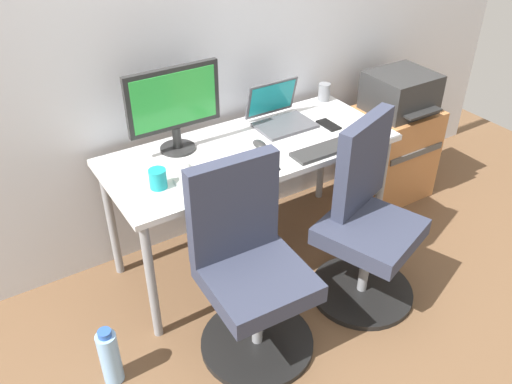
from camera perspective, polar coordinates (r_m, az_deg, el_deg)
ground_plane at (r=3.15m, az=-0.49°, el=-6.58°), size 5.28×5.28×0.00m
back_wall at (r=2.85m, az=-5.06°, el=18.56°), size 4.40×0.04×2.60m
desk at (r=2.78m, az=-0.55°, el=3.55°), size 1.50×0.64×0.71m
office_chair_left at (r=2.41m, az=-0.73°, el=-8.44°), size 0.54×0.54×0.94m
office_chair_right at (r=2.74m, az=11.58°, el=-3.22°), size 0.56×0.56×0.94m
side_cabinet at (r=3.63m, az=14.16°, el=4.10°), size 0.49×0.42×0.61m
printer at (r=3.45m, az=15.15°, el=10.21°), size 0.38×0.40×0.24m
water_bottle_on_floor at (r=2.53m, az=-15.30°, el=-16.58°), size 0.09×0.09×0.31m
desktop_monitor at (r=2.64m, az=-8.74°, el=9.26°), size 0.48×0.18×0.43m
open_laptop at (r=2.96m, az=2.51°, el=8.29°), size 0.31×0.28×0.22m
keyboard_by_monitor at (r=2.50m, az=-4.80°, el=1.72°), size 0.34×0.12×0.02m
keyboard_by_laptop at (r=2.72m, az=7.16°, el=4.42°), size 0.34×0.12×0.02m
mouse_by_monitor at (r=2.74m, az=0.38°, el=5.11°), size 0.06×0.10×0.03m
mouse_by_laptop at (r=2.58m, az=-7.75°, el=2.84°), size 0.06×0.10×0.03m
coffee_mug at (r=2.44m, az=-10.41°, el=1.40°), size 0.08×0.08×0.09m
pen_cup at (r=3.26m, az=7.27°, el=10.51°), size 0.07×0.07×0.10m
phone_near_laptop at (r=2.58m, az=1.09°, el=2.92°), size 0.07×0.14×0.01m
phone_near_monitor at (r=2.98m, az=7.74°, el=7.10°), size 0.07×0.14×0.01m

